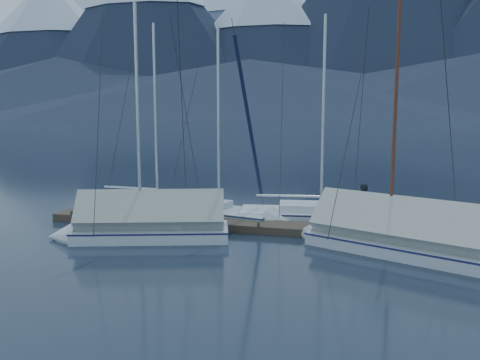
# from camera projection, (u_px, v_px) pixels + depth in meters

# --- Properties ---
(ground) EXTENTS (1000.00, 1000.00, 0.00)m
(ground) POSITION_uv_depth(u_px,v_px,m) (227.00, 241.00, 20.51)
(ground) COLOR black
(ground) RESTS_ON ground
(mountain_range) EXTENTS (877.00, 584.00, 150.50)m
(mountain_range) POSITION_uv_depth(u_px,v_px,m) (380.00, 33.00, 365.02)
(mountain_range) COLOR #475675
(mountain_range) RESTS_ON ground
(dock) EXTENTS (18.00, 1.50, 0.54)m
(dock) POSITION_uv_depth(u_px,v_px,m) (240.00, 227.00, 22.40)
(dock) COLOR #382D23
(dock) RESTS_ON ground
(mooring_posts) EXTENTS (15.12, 1.52, 0.35)m
(mooring_posts) POSITION_uv_depth(u_px,v_px,m) (229.00, 221.00, 22.50)
(mooring_posts) COLOR #382D23
(mooring_posts) RESTS_ON ground
(sailboat_open_left) EXTENTS (7.93, 3.38, 10.39)m
(sailboat_open_left) POSITION_uv_depth(u_px,v_px,m) (167.00, 209.00, 26.03)
(sailboat_open_left) COLOR silver
(sailboat_open_left) RESTS_ON ground
(sailboat_open_mid) EXTENTS (7.80, 3.81, 9.94)m
(sailboat_open_mid) POSITION_uv_depth(u_px,v_px,m) (229.00, 216.00, 24.34)
(sailboat_open_mid) COLOR silver
(sailboat_open_mid) RESTS_ON ground
(sailboat_open_right) EXTENTS (8.13, 3.62, 10.43)m
(sailboat_open_right) POSITION_uv_depth(u_px,v_px,m) (333.00, 217.00, 23.96)
(sailboat_open_right) COLOR silver
(sailboat_open_right) RESTS_ON ground
(sailboat_covered_near) EXTENTS (8.19, 5.30, 10.26)m
(sailboat_covered_near) POSITION_uv_depth(u_px,v_px,m) (386.00, 237.00, 19.07)
(sailboat_covered_near) COLOR silver
(sailboat_covered_near) RESTS_ON ground
(sailboat_covered_far) EXTENTS (7.64, 4.27, 10.27)m
(sailboat_covered_far) POSITION_uv_depth(u_px,v_px,m) (137.00, 227.00, 20.72)
(sailboat_covered_far) COLOR silver
(sailboat_covered_far) RESTS_ON ground
(person) EXTENTS (0.52, 0.73, 1.86)m
(person) POSITION_uv_depth(u_px,v_px,m) (365.00, 206.00, 21.19)
(person) COLOR black
(person) RESTS_ON dock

